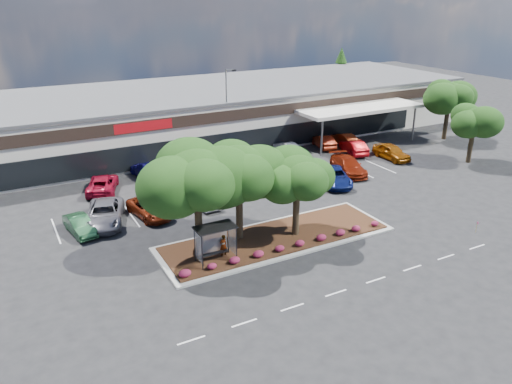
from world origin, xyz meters
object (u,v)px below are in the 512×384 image
light_pole (228,119)px  car_0 (80,225)px  survey_stake (477,226)px  car_1 (105,214)px

light_pole → car_0: bearing=-146.6°
survey_stake → car_0: size_ratio=0.22×
survey_stake → car_0: (-27.12, 14.45, 0.09)m
light_pole → car_0: light_pole is taller
light_pole → survey_stake: (8.67, -26.63, -3.76)m
light_pole → car_1: bearing=-145.4°
light_pole → survey_stake: light_pole is taller
light_pole → car_1: 20.17m
car_0 → car_1: 2.30m
light_pole → survey_stake: 28.26m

